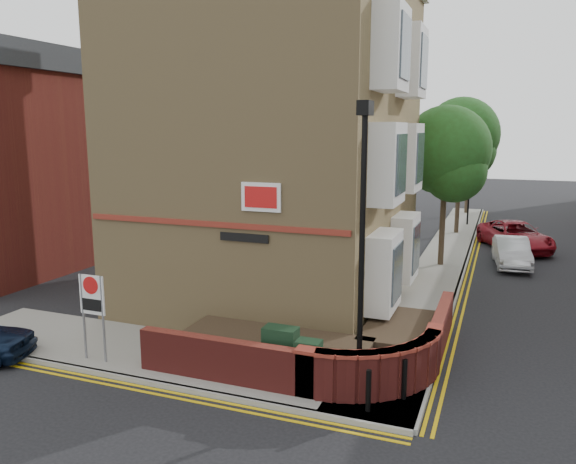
# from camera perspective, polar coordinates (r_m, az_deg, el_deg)

# --- Properties ---
(ground) EXTENTS (120.00, 120.00, 0.00)m
(ground) POSITION_cam_1_polar(r_m,az_deg,el_deg) (12.52, -1.73, -17.45)
(ground) COLOR black
(ground) RESTS_ON ground
(pavement_corner) EXTENTS (13.00, 3.00, 0.12)m
(pavement_corner) POSITION_cam_1_polar(r_m,az_deg,el_deg) (15.21, -11.98, -12.18)
(pavement_corner) COLOR gray
(pavement_corner) RESTS_ON ground
(pavement_main) EXTENTS (2.00, 32.00, 0.12)m
(pavement_main) POSITION_cam_1_polar(r_m,az_deg,el_deg) (26.92, 15.66, -2.34)
(pavement_main) COLOR gray
(pavement_main) RESTS_ON ground
(kerb_side) EXTENTS (13.00, 0.15, 0.12)m
(kerb_side) POSITION_cam_1_polar(r_m,az_deg,el_deg) (14.09, -15.40, -14.24)
(kerb_side) COLOR gray
(kerb_side) RESTS_ON ground
(kerb_main_near) EXTENTS (0.15, 32.00, 0.12)m
(kerb_main_near) POSITION_cam_1_polar(r_m,az_deg,el_deg) (26.85, 17.79, -2.49)
(kerb_main_near) COLOR gray
(kerb_main_near) RESTS_ON ground
(yellow_lines_side) EXTENTS (13.00, 0.28, 0.01)m
(yellow_lines_side) POSITION_cam_1_polar(r_m,az_deg,el_deg) (13.93, -16.01, -14.81)
(yellow_lines_side) COLOR gold
(yellow_lines_side) RESTS_ON ground
(yellow_lines_main) EXTENTS (0.28, 32.00, 0.01)m
(yellow_lines_main) POSITION_cam_1_polar(r_m,az_deg,el_deg) (26.85, 18.31, -2.64)
(yellow_lines_main) COLOR gold
(yellow_lines_main) RESTS_ON ground
(corner_building) EXTENTS (8.95, 10.40, 13.60)m
(corner_building) POSITION_cam_1_polar(r_m,az_deg,el_deg) (19.55, -0.41, 11.56)
(corner_building) COLOR tan
(corner_building) RESTS_ON ground
(garden_wall) EXTENTS (6.80, 6.00, 1.20)m
(garden_wall) POSITION_cam_1_polar(r_m,az_deg,el_deg) (14.63, 2.17, -13.15)
(garden_wall) COLOR maroon
(garden_wall) RESTS_ON ground
(lamppost) EXTENTS (0.25, 0.50, 6.30)m
(lamppost) POSITION_cam_1_polar(r_m,az_deg,el_deg) (11.97, 7.51, -1.76)
(lamppost) COLOR black
(lamppost) RESTS_ON pavement_corner
(utility_cabinet_large) EXTENTS (0.80, 0.45, 1.20)m
(utility_cabinet_large) POSITION_cam_1_polar(r_m,az_deg,el_deg) (13.41, -0.76, -12.08)
(utility_cabinet_large) COLOR black
(utility_cabinet_large) RESTS_ON pavement_corner
(utility_cabinet_small) EXTENTS (0.55, 0.40, 1.10)m
(utility_cabinet_small) POSITION_cam_1_polar(r_m,az_deg,el_deg) (12.91, 2.12, -13.24)
(utility_cabinet_small) COLOR black
(utility_cabinet_small) RESTS_ON pavement_corner
(bollard_near) EXTENTS (0.11, 0.11, 0.90)m
(bollard_near) POSITION_cam_1_polar(r_m,az_deg,el_deg) (12.06, 8.16, -15.67)
(bollard_near) COLOR black
(bollard_near) RESTS_ON pavement_corner
(bollard_far) EXTENTS (0.11, 0.11, 0.90)m
(bollard_far) POSITION_cam_1_polar(r_m,az_deg,el_deg) (12.67, 11.74, -14.44)
(bollard_far) COLOR black
(bollard_far) RESTS_ON pavement_corner
(zone_sign) EXTENTS (0.72, 0.07, 2.20)m
(zone_sign) POSITION_cam_1_polar(r_m,az_deg,el_deg) (14.79, -19.27, -6.70)
(zone_sign) COLOR slate
(zone_sign) RESTS_ON pavement_corner
(side_building) EXTENTS (6.40, 10.40, 9.00)m
(side_building) POSITION_cam_1_polar(r_m,az_deg,el_deg) (26.56, -25.79, 6.63)
(side_building) COLOR maroon
(side_building) RESTS_ON ground
(tree_near) EXTENTS (3.64, 3.65, 6.70)m
(tree_near) POSITION_cam_1_polar(r_m,az_deg,el_deg) (24.37, 15.75, 7.38)
(tree_near) COLOR #382B1E
(tree_near) RESTS_ON pavement_main
(tree_mid) EXTENTS (4.03, 4.03, 7.42)m
(tree_mid) POSITION_cam_1_polar(r_m,az_deg,el_deg) (32.32, 17.19, 8.87)
(tree_mid) COLOR #382B1E
(tree_mid) RESTS_ON pavement_main
(tree_far) EXTENTS (3.81, 3.81, 7.00)m
(tree_far) POSITION_cam_1_polar(r_m,az_deg,el_deg) (40.31, 18.00, 8.66)
(tree_far) COLOR #382B1E
(tree_far) RESTS_ON pavement_main
(traffic_light_assembly) EXTENTS (0.20, 0.16, 4.20)m
(traffic_light_assembly) POSITION_cam_1_polar(r_m,az_deg,el_deg) (35.37, 17.97, 5.00)
(traffic_light_assembly) COLOR black
(traffic_light_assembly) RESTS_ON pavement_main
(silver_car_near) EXTENTS (1.71, 3.88, 1.24)m
(silver_car_near) POSITION_cam_1_polar(r_m,az_deg,el_deg) (25.95, 21.78, -1.92)
(silver_car_near) COLOR #B6B8BE
(silver_car_near) RESTS_ON ground
(red_car_main) EXTENTS (4.00, 5.44, 1.37)m
(red_car_main) POSITION_cam_1_polar(r_m,az_deg,el_deg) (29.55, 22.07, -0.36)
(red_car_main) COLOR maroon
(red_car_main) RESTS_ON ground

